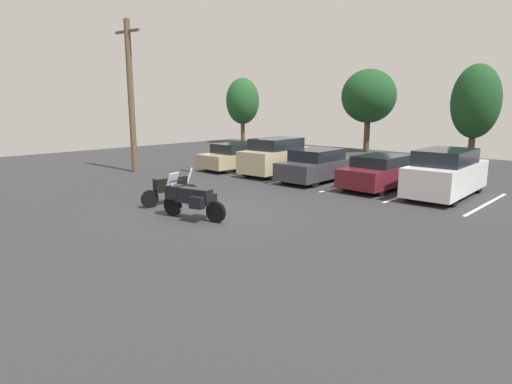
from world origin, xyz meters
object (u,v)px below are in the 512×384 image
car_champagne (277,157)px  car_white (446,173)px  car_tan (240,156)px  car_maroon (382,172)px  motorcycle_touring (191,198)px  utility_pole (131,96)px  motorcycle_second (171,188)px  car_charcoal (318,165)px

car_champagne → car_white: (8.21, 0.44, -0.02)m
car_tan → car_maroon: (8.48, 0.22, -0.00)m
motorcycle_touring → car_champagne: size_ratio=0.52×
car_white → car_maroon: bearing=-178.1°
utility_pole → motorcycle_touring: bearing=-21.8°
motorcycle_second → car_maroon: (4.04, 8.01, 0.11)m
car_champagne → motorcycle_touring: bearing=-66.3°
motorcycle_second → car_tan: (-4.44, 7.79, 0.11)m
car_charcoal → car_maroon: 3.07m
car_champagne → car_charcoal: (2.56, -0.03, -0.20)m
car_white → motorcycle_touring: bearing=-117.0°
car_champagne → car_white: size_ratio=0.93×
motorcycle_second → car_white: bearing=50.6°
car_maroon → utility_pole: utility_pole is taller
car_tan → car_charcoal: 5.44m
motorcycle_second → car_charcoal: bearing=82.6°
car_tan → car_charcoal: (5.43, -0.17, 0.03)m
motorcycle_second → car_champagne: bearing=101.6°
car_white → utility_pole: (-14.34, -4.93, 3.06)m
car_champagne → utility_pole: utility_pole is taller
motorcycle_touring → utility_pole: size_ratio=0.30×
motorcycle_touring → car_tan: size_ratio=0.48×
motorcycle_second → car_white: car_white is taller
car_charcoal → car_white: size_ratio=0.98×
car_charcoal → car_white: car_white is taller
car_white → utility_pole: 15.47m
motorcycle_second → utility_pole: 8.98m
car_champagne → motorcycle_second: bearing=-78.4°
car_tan → car_maroon: 8.48m
car_charcoal → car_champagne: bearing=179.3°
car_charcoal → car_tan: bearing=178.2°
motorcycle_second → car_maroon: 8.97m
car_champagne → utility_pole: (-6.13, -4.49, 3.05)m
motorcycle_touring → car_charcoal: (-1.13, 8.39, 0.07)m
car_tan → car_white: 11.09m
motorcycle_touring → car_tan: (-6.56, 8.55, 0.04)m
utility_pole → car_champagne: bearing=36.2°
motorcycle_second → car_maroon: bearing=63.2°
car_tan → car_champagne: size_ratio=1.09×
motorcycle_second → utility_pole: utility_pole is taller
motorcycle_touring → motorcycle_second: bearing=160.3°
car_tan → utility_pole: utility_pole is taller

